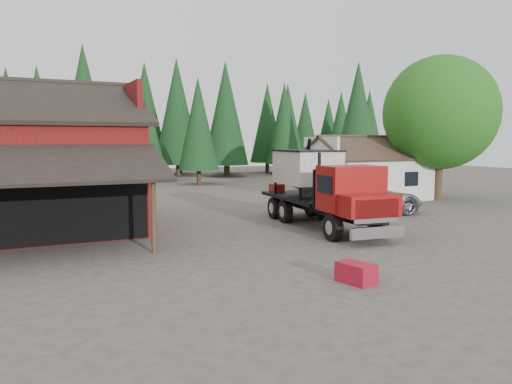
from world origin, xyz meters
name	(u,v)px	position (x,y,z in m)	size (l,w,h in m)	color
ground	(310,249)	(0.00, 0.00, 0.00)	(120.00, 120.00, 0.00)	#463D37
farmhouse	(366,176)	(13.00, 13.00, 1.67)	(8.60, 6.42, 4.65)	silver
deciduous_tree	(441,117)	(17.01, 9.97, 5.91)	(8.00, 8.00, 10.20)	#382619
conifer_backdrop	(114,178)	(0.00, 42.00, 0.00)	(76.00, 16.00, 16.00)	black
near_pine_b	(198,124)	(6.00, 30.00, 5.89)	(3.96, 3.96, 10.40)	#382619
near_pine_c	(358,115)	(22.00, 26.00, 6.89)	(4.84, 4.84, 12.40)	#382619
near_pine_d	(84,107)	(-4.00, 34.00, 7.39)	(5.28, 5.28, 13.40)	#382619
feed_truck	(322,186)	(3.19, 4.03, 2.04)	(3.54, 9.87, 4.36)	black
silver_car	(366,198)	(8.00, 6.73, 0.93)	(3.08, 6.67, 1.85)	#96989D
equip_box	(356,273)	(-1.23, -4.55, 0.30)	(0.70, 1.10, 0.60)	maroon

